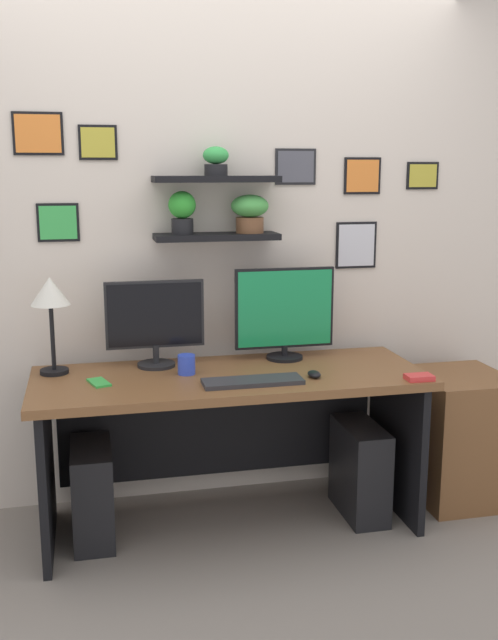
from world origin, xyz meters
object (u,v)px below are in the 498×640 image
object	(u,v)px
drawer_cabinet	(459,436)
computer_tower_left	(93,493)
computer_tower_right	(360,470)
desk	(228,412)
monitor_left	(155,321)
keyboard	(253,381)
coffee_mug	(186,365)
computer_mouse	(314,374)
monitor_right	(285,313)
desk_lamp	(50,299)
cell_phone	(99,382)
scissors_tray	(419,377)

from	to	relation	value
drawer_cabinet	computer_tower_left	distance (m)	1.85
drawer_cabinet	computer_tower_right	distance (m)	0.58
desk	computer_tower_right	world-z (taller)	desk
monitor_left	drawer_cabinet	size ratio (longest dim) A/B	0.71
desk	computer_tower_right	size ratio (longest dim) A/B	3.93
keyboard	coffee_mug	distance (m)	0.34
computer_mouse	drawer_cabinet	xyz separation A→B (m)	(0.85, 0.19, -0.44)
monitor_left	monitor_right	size ratio (longest dim) A/B	0.94
monitor_left	desk_lamp	distance (m)	0.49
drawer_cabinet	cell_phone	bearing A→B (deg)	-177.54
cell_phone	computer_tower_right	size ratio (longest dim) A/B	0.31
computer_mouse	coffee_mug	distance (m)	0.58
computer_tower_right	desk_lamp	bearing A→B (deg)	171.74
keyboard	cell_phone	bearing A→B (deg)	167.27
cell_phone	computer_tower_left	size ratio (longest dim) A/B	0.32
desk_lamp	scissors_tray	distance (m)	1.69
computer_mouse	cell_phone	bearing A→B (deg)	173.05
computer_mouse	computer_tower_right	size ratio (longest dim) A/B	0.20
computer_mouse	desk_lamp	world-z (taller)	desk_lamp
monitor_right	drawer_cabinet	xyz separation A→B (m)	(0.89, -0.16, -0.65)
computer_mouse	coffee_mug	bearing A→B (deg)	161.80
drawer_cabinet	monitor_right	bearing A→B (deg)	169.66
desk	coffee_mug	bearing A→B (deg)	-176.20
desk_lamp	desk	bearing A→B (deg)	-9.49
coffee_mug	desk_lamp	bearing A→B (deg)	166.29
cell_phone	computer_tower_left	xyz separation A→B (m)	(-0.05, 0.04, -0.53)
keyboard	computer_tower_right	size ratio (longest dim) A/B	0.96
monitor_left	computer_mouse	xyz separation A→B (m)	(0.68, -0.35, -0.21)
computer_mouse	desk	bearing A→B (deg)	151.50
desk_lamp	scissors_tray	xyz separation A→B (m)	(1.59, -0.47, -0.34)
desk	cell_phone	xyz separation A→B (m)	(-0.59, -0.08, 0.21)
computer_mouse	scissors_tray	size ratio (longest dim) A/B	0.75
desk_lamp	cell_phone	size ratio (longest dim) A/B	3.19
cell_phone	keyboard	bearing A→B (deg)	-30.05
coffee_mug	drawer_cabinet	size ratio (longest dim) A/B	0.14
scissors_tray	computer_tower_left	world-z (taller)	scissors_tray
coffee_mug	computer_mouse	bearing A→B (deg)	-18.20
monitor_right	desk	bearing A→B (deg)	-153.16
keyboard	scissors_tray	bearing A→B (deg)	-8.48
monitor_right	computer_tower_right	bearing A→B (deg)	-36.04
monitor_left	drawer_cabinet	world-z (taller)	monitor_left
coffee_mug	computer_tower_right	size ratio (longest dim) A/B	0.20
desk_lamp	cell_phone	bearing A→B (deg)	-47.12
desk	monitor_left	bearing A→B (deg)	153.20
keyboard	drawer_cabinet	bearing A→B (deg)	11.20
desk	scissors_tray	bearing A→B (deg)	-22.79
desk	monitor_left	distance (m)	0.55
monitor_right	cell_phone	xyz separation A→B (m)	(-0.91, -0.24, -0.23)
monitor_left	scissors_tray	size ratio (longest dim) A/B	3.87
monitor_right	computer_mouse	xyz separation A→B (m)	(0.04, -0.36, -0.22)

